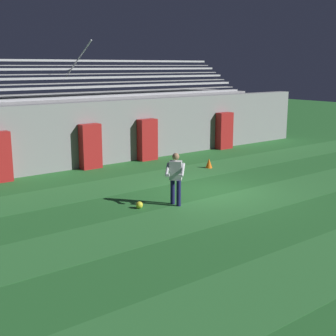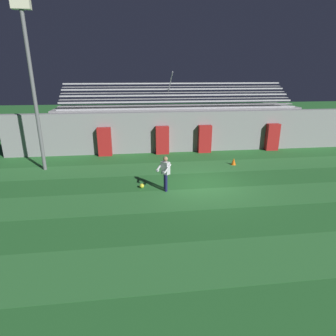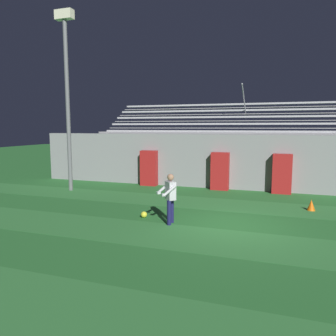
{
  "view_description": "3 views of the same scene",
  "coord_description": "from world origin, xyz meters",
  "px_view_note": "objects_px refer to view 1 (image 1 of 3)",
  "views": [
    {
      "loc": [
        -10.94,
        -11.52,
        4.31
      ],
      "look_at": [
        -2.43,
        -0.62,
        1.28
      ],
      "focal_mm": 50.0,
      "sensor_mm": 36.0,
      "label": 1
    },
    {
      "loc": [
        -3.43,
        -12.77,
        5.31
      ],
      "look_at": [
        -1.79,
        0.38,
        0.82
      ],
      "focal_mm": 30.0,
      "sensor_mm": 36.0,
      "label": 2
    },
    {
      "loc": [
        1.3,
        -10.46,
        3.19
      ],
      "look_at": [
        -2.34,
        0.25,
        1.76
      ],
      "focal_mm": 35.0,
      "sensor_mm": 36.0,
      "label": 3
    }
  ],
  "objects_px": {
    "goalkeeper": "(176,176)",
    "soccer_ball": "(139,205)",
    "padding_pillar_gate_left": "(90,146)",
    "padding_pillar_far_right": "(224,131)",
    "padding_pillar_gate_right": "(147,140)",
    "traffic_cone": "(209,163)"
  },
  "relations": [
    {
      "from": "goalkeeper",
      "to": "soccer_ball",
      "type": "relative_size",
      "value": 7.59
    },
    {
      "from": "padding_pillar_gate_left",
      "to": "padding_pillar_far_right",
      "type": "bearing_deg",
      "value": 0.0
    },
    {
      "from": "padding_pillar_gate_left",
      "to": "padding_pillar_gate_right",
      "type": "bearing_deg",
      "value": 0.0
    },
    {
      "from": "padding_pillar_far_right",
      "to": "soccer_ball",
      "type": "xyz_separation_m",
      "value": [
        -9.6,
        -6.03,
        -0.84
      ]
    },
    {
      "from": "traffic_cone",
      "to": "padding_pillar_gate_left",
      "type": "bearing_deg",
      "value": 143.09
    },
    {
      "from": "padding_pillar_gate_left",
      "to": "padding_pillar_gate_right",
      "type": "height_order",
      "value": "same"
    },
    {
      "from": "goalkeeper",
      "to": "traffic_cone",
      "type": "bearing_deg",
      "value": 36.48
    },
    {
      "from": "padding_pillar_far_right",
      "to": "traffic_cone",
      "type": "height_order",
      "value": "padding_pillar_far_right"
    },
    {
      "from": "padding_pillar_far_right",
      "to": "traffic_cone",
      "type": "xyz_separation_m",
      "value": [
        -3.91,
        -3.04,
        -0.74
      ]
    },
    {
      "from": "padding_pillar_gate_right",
      "to": "soccer_ball",
      "type": "distance_m",
      "value": 7.64
    },
    {
      "from": "padding_pillar_gate_right",
      "to": "goalkeeper",
      "type": "distance_m",
      "value": 7.33
    },
    {
      "from": "padding_pillar_gate_left",
      "to": "soccer_ball",
      "type": "relative_size",
      "value": 8.68
    },
    {
      "from": "soccer_ball",
      "to": "traffic_cone",
      "type": "distance_m",
      "value": 6.42
    },
    {
      "from": "padding_pillar_gate_left",
      "to": "goalkeeper",
      "type": "height_order",
      "value": "padding_pillar_gate_left"
    },
    {
      "from": "padding_pillar_gate_right",
      "to": "goalkeeper",
      "type": "relative_size",
      "value": 1.14
    },
    {
      "from": "padding_pillar_gate_left",
      "to": "padding_pillar_far_right",
      "type": "xyz_separation_m",
      "value": [
        7.96,
        0.0,
        0.0
      ]
    },
    {
      "from": "padding_pillar_gate_right",
      "to": "soccer_ball",
      "type": "bearing_deg",
      "value": -127.46
    },
    {
      "from": "padding_pillar_gate_right",
      "to": "padding_pillar_far_right",
      "type": "bearing_deg",
      "value": 0.0
    },
    {
      "from": "padding_pillar_gate_right",
      "to": "traffic_cone",
      "type": "bearing_deg",
      "value": -70.57
    },
    {
      "from": "padding_pillar_gate_right",
      "to": "padding_pillar_far_right",
      "type": "relative_size",
      "value": 1.0
    },
    {
      "from": "padding_pillar_far_right",
      "to": "soccer_ball",
      "type": "bearing_deg",
      "value": -147.89
    },
    {
      "from": "goalkeeper",
      "to": "padding_pillar_far_right",
      "type": "bearing_deg",
      "value": 37.13
    }
  ]
}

